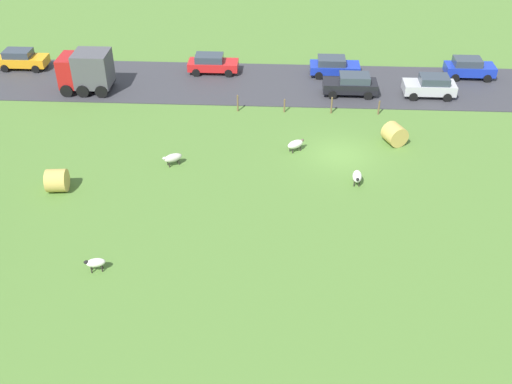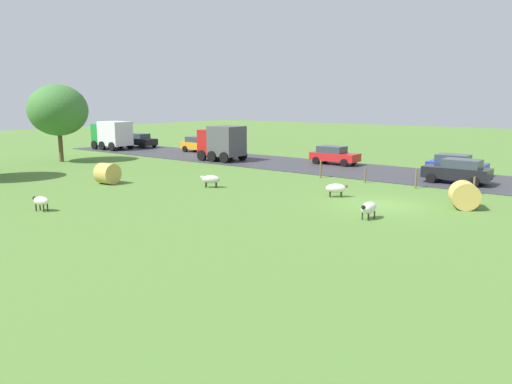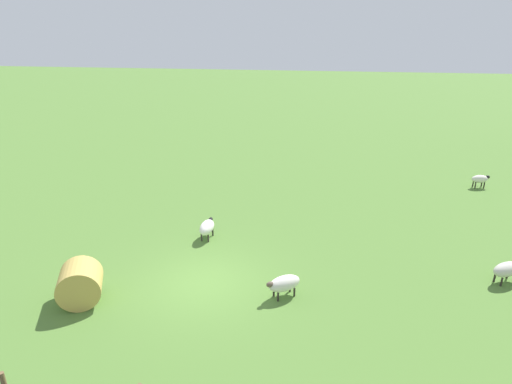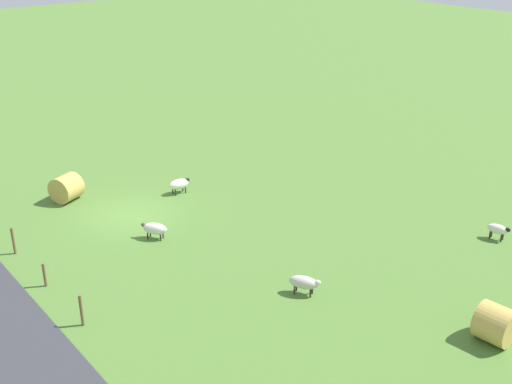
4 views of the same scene
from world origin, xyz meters
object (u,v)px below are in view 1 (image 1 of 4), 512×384
(car_1, at_px, (469,68))
(truck_0, at_px, (86,70))
(car_2, at_px, (212,63))
(car_0, at_px, (22,59))
(hay_bale_1, at_px, (57,180))
(hay_bale_0, at_px, (395,134))
(sheep_1, at_px, (296,144))
(car_3, at_px, (430,86))
(sheep_3, at_px, (95,263))
(sheep_2, at_px, (357,176))
(sheep_0, at_px, (173,158))
(car_4, at_px, (334,66))
(car_6, at_px, (351,84))

(car_1, bearing_deg, truck_0, 97.45)
(truck_0, height_order, car_2, truck_0)
(car_0, bearing_deg, hay_bale_1, -153.62)
(hay_bale_0, distance_m, car_2, 17.44)
(sheep_1, relative_size, car_3, 0.32)
(sheep_3, relative_size, car_1, 0.28)
(car_1, relative_size, car_3, 1.00)
(sheep_2, bearing_deg, sheep_0, 82.24)
(sheep_0, relative_size, hay_bale_1, 0.93)
(car_3, height_order, car_4, car_3)
(car_1, xyz_separation_m, car_3, (-3.69, 3.82, 0.01))
(sheep_1, xyz_separation_m, hay_bale_1, (-5.30, 14.20, 0.18))
(hay_bale_0, relative_size, car_3, 0.35)
(truck_0, bearing_deg, sheep_2, -121.42)
(sheep_0, distance_m, hay_bale_1, 7.14)
(sheep_0, height_order, car_6, car_6)
(hay_bale_0, distance_m, hay_bale_1, 21.88)
(sheep_2, distance_m, hay_bale_0, 5.85)
(sheep_2, distance_m, hay_bale_1, 17.98)
(car_2, bearing_deg, car_4, -90.01)
(hay_bale_0, bearing_deg, sheep_3, 129.20)
(sheep_2, height_order, car_2, car_2)
(hay_bale_0, xyz_separation_m, car_3, (7.39, -3.70, 0.22))
(car_4, bearing_deg, sheep_0, 142.88)
(sheep_0, xyz_separation_m, car_2, (14.49, -0.91, 0.33))
(sheep_2, height_order, truck_0, truck_0)
(hay_bale_0, relative_size, truck_0, 0.36)
(car_2, relative_size, car_6, 0.99)
(car_1, bearing_deg, car_4, 90.40)
(hay_bale_1, bearing_deg, car_2, -22.52)
(sheep_3, bearing_deg, sheep_0, -12.36)
(truck_0, xyz_separation_m, car_2, (3.89, -9.32, -0.87))
(car_0, height_order, car_3, car_3)
(sheep_3, height_order, car_0, car_0)
(car_0, bearing_deg, sheep_3, -152.24)
(car_2, bearing_deg, sheep_3, 172.76)
(sheep_2, height_order, car_3, car_3)
(truck_0, xyz_separation_m, car_6, (0.31, -20.49, -0.83))
(sheep_1, xyz_separation_m, car_1, (12.42, -14.16, 0.39))
(sheep_1, bearing_deg, sheep_3, 140.73)
(sheep_3, xyz_separation_m, car_2, (24.58, -3.12, 0.34))
(car_1, distance_m, car_6, 10.53)
(sheep_1, bearing_deg, sheep_2, -135.01)
(hay_bale_0, bearing_deg, sheep_2, 149.89)
(car_0, xyz_separation_m, car_4, (-0.07, -26.15, -0.04))
(sheep_1, height_order, truck_0, truck_0)
(hay_bale_1, relative_size, car_3, 0.35)
(car_0, bearing_deg, car_6, -97.62)
(sheep_1, relative_size, hay_bale_1, 0.91)
(car_4, bearing_deg, hay_bale_1, 135.45)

